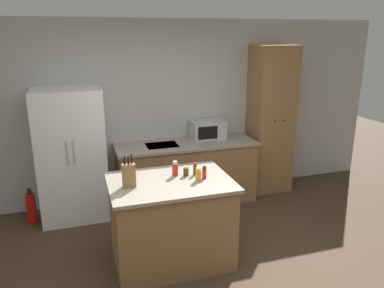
# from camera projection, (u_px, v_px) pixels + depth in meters

# --- Properties ---
(ground_plane) EXTENTS (14.00, 14.00, 0.00)m
(ground_plane) POSITION_uv_depth(u_px,v_px,m) (207.00, 287.00, 3.68)
(ground_plane) COLOR #423021
(wall_back) EXTENTS (7.20, 0.06, 2.60)m
(wall_back) POSITION_uv_depth(u_px,v_px,m) (154.00, 112.00, 5.43)
(wall_back) COLOR #B2B2AD
(wall_back) RESTS_ON ground_plane
(refrigerator) EXTENTS (0.85, 0.69, 1.74)m
(refrigerator) POSITION_uv_depth(u_px,v_px,m) (72.00, 155.00, 4.89)
(refrigerator) COLOR white
(refrigerator) RESTS_ON ground_plane
(back_counter) EXTENTS (2.01, 0.70, 0.90)m
(back_counter) POSITION_uv_depth(u_px,v_px,m) (186.00, 172.00, 5.46)
(back_counter) COLOR olive
(back_counter) RESTS_ON ground_plane
(pantry_cabinet) EXTENTS (0.61, 0.53, 2.24)m
(pantry_cabinet) POSITION_uv_depth(u_px,v_px,m) (271.00, 120.00, 5.74)
(pantry_cabinet) COLOR olive
(pantry_cabinet) RESTS_ON ground_plane
(kitchen_island) EXTENTS (1.27, 0.91, 0.93)m
(kitchen_island) POSITION_uv_depth(u_px,v_px,m) (171.00, 221.00, 4.00)
(kitchen_island) COLOR olive
(kitchen_island) RESTS_ON ground_plane
(microwave) EXTENTS (0.49, 0.35, 0.26)m
(microwave) POSITION_uv_depth(u_px,v_px,m) (208.00, 130.00, 5.53)
(microwave) COLOR #B2B5B7
(microwave) RESTS_ON back_counter
(knife_block) EXTENTS (0.13, 0.07, 0.34)m
(knife_block) POSITION_uv_depth(u_px,v_px,m) (129.00, 175.00, 3.67)
(knife_block) COLOR olive
(knife_block) RESTS_ON kitchen_island
(spice_bottle_tall_dark) EXTENTS (0.06, 0.06, 0.16)m
(spice_bottle_tall_dark) POSITION_uv_depth(u_px,v_px,m) (175.00, 169.00, 3.98)
(spice_bottle_tall_dark) COLOR #B2281E
(spice_bottle_tall_dark) RESTS_ON kitchen_island
(spice_bottle_short_red) EXTENTS (0.04, 0.04, 0.14)m
(spice_bottle_short_red) POSITION_uv_depth(u_px,v_px,m) (195.00, 169.00, 4.02)
(spice_bottle_short_red) COLOR #563319
(spice_bottle_short_red) RESTS_ON kitchen_island
(spice_bottle_amber_oil) EXTENTS (0.06, 0.06, 0.14)m
(spice_bottle_amber_oil) POSITION_uv_depth(u_px,v_px,m) (198.00, 175.00, 3.85)
(spice_bottle_amber_oil) COLOR orange
(spice_bottle_amber_oil) RESTS_ON kitchen_island
(spice_bottle_green_herb) EXTENTS (0.05, 0.05, 0.13)m
(spice_bottle_green_herb) POSITION_uv_depth(u_px,v_px,m) (204.00, 173.00, 3.92)
(spice_bottle_green_herb) COLOR #B2281E
(spice_bottle_green_herb) RESTS_ON kitchen_island
(spice_bottle_pale_salt) EXTENTS (0.06, 0.06, 0.11)m
(spice_bottle_pale_salt) POSITION_uv_depth(u_px,v_px,m) (186.00, 171.00, 3.99)
(spice_bottle_pale_salt) COLOR #563319
(spice_bottle_pale_salt) RESTS_ON kitchen_island
(fire_extinguisher) EXTENTS (0.12, 0.12, 0.48)m
(fire_extinguisher) POSITION_uv_depth(u_px,v_px,m) (31.00, 208.00, 4.88)
(fire_extinguisher) COLOR red
(fire_extinguisher) RESTS_ON ground_plane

